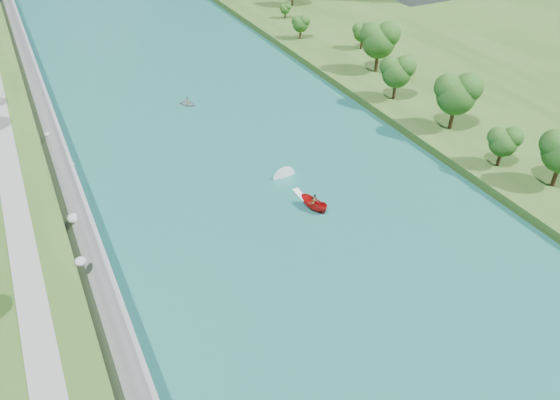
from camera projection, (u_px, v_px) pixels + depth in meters
ground at (338, 272)px, 64.44m from camera, size 260.00×260.00×0.00m
river_water at (266, 187)px, 78.99m from camera, size 55.00×240.00×0.10m
berm_east at (518, 114)px, 96.65m from camera, size 44.00×240.00×1.50m
riprap_bank at (81, 231)px, 67.93m from camera, size 3.92×236.00×4.23m
riverside_path at (19, 231)px, 65.11m from camera, size 3.00×200.00×0.10m
trees_east at (409, 64)px, 100.77m from camera, size 17.22×137.81×11.74m
motorboat at (309, 199)px, 75.13m from camera, size 3.60×19.17×2.20m
raft at (188, 103)px, 101.05m from camera, size 3.76×4.02×1.53m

